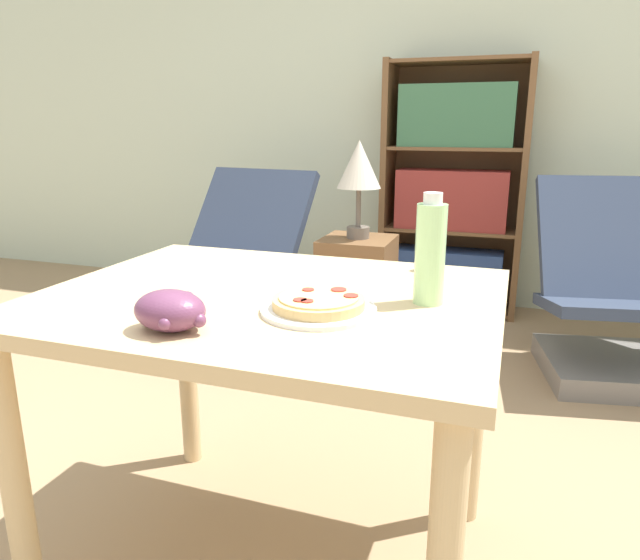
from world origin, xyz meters
TOP-DOWN VIEW (x-y plane):
  - wall_back at (0.00, 2.62)m, footprint 8.00×0.05m
  - dining_table at (-0.01, 0.09)m, footprint 1.04×0.82m
  - pizza_on_plate at (0.14, 0.00)m, footprint 0.24×0.24m
  - grape_bunch at (-0.09, -0.19)m, footprint 0.15×0.13m
  - drink_bottle at (0.34, 0.14)m, footprint 0.06×0.06m
  - salt_shaker at (0.30, 0.43)m, footprint 0.04×0.04m
  - lounge_chair_near at (-0.88, 1.54)m, footprint 0.74×0.84m
  - lounge_chair_far at (0.98, 1.68)m, footprint 0.77×0.87m
  - bookshelf at (0.14, 2.43)m, footprint 0.83×0.32m
  - side_table at (-0.20, 1.58)m, footprint 0.34×0.34m
  - table_lamp at (-0.20, 1.58)m, footprint 0.21×0.21m

SIDE VIEW (x-z plane):
  - lounge_chair_near at x=-0.88m, z-range -0.15..0.73m
  - lounge_chair_far at x=0.98m, z-range -0.15..0.73m
  - side_table at x=-0.20m, z-range 0.00..0.58m
  - dining_table at x=-0.01m, z-range 0.26..1.00m
  - bookshelf at x=0.14m, z-range -0.04..1.44m
  - pizza_on_plate at x=0.14m, z-range 0.74..0.77m
  - salt_shaker at x=0.30m, z-range 0.74..0.80m
  - grape_bunch at x=-0.09m, z-range 0.74..0.82m
  - drink_bottle at x=0.34m, z-range 0.73..0.97m
  - table_lamp at x=-0.20m, z-range 0.68..1.15m
  - wall_back at x=0.00m, z-range 0.00..2.60m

